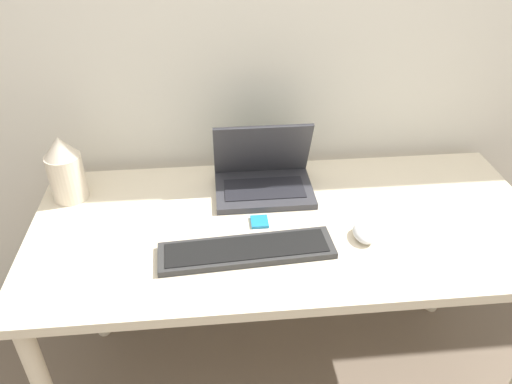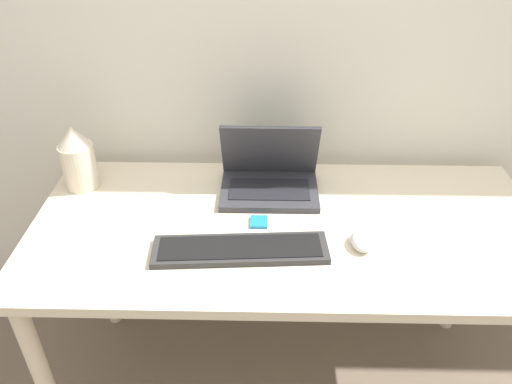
# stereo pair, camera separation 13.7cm
# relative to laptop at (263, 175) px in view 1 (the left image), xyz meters

# --- Properties ---
(wall_back) EXTENTS (6.00, 0.05, 2.50)m
(wall_back) POSITION_rel_laptop_xyz_m (0.05, 0.22, 0.46)
(wall_back) COLOR silver
(wall_back) RESTS_ON ground_plane
(desk) EXTENTS (1.50, 0.68, 0.74)m
(desk) POSITION_rel_laptop_xyz_m (0.05, -0.18, -0.13)
(desk) COLOR beige
(desk) RESTS_ON ground_plane
(laptop) EXTENTS (0.31, 0.22, 0.22)m
(laptop) POSITION_rel_laptop_xyz_m (0.00, 0.00, 0.00)
(laptop) COLOR #333338
(laptop) RESTS_ON desk
(keyboard) EXTENTS (0.48, 0.15, 0.02)m
(keyboard) POSITION_rel_laptop_xyz_m (-0.08, -0.31, -0.04)
(keyboard) COLOR #2D2D2D
(keyboard) RESTS_ON desk
(mouse) EXTENTS (0.06, 0.09, 0.04)m
(mouse) POSITION_rel_laptop_xyz_m (0.25, -0.28, -0.03)
(mouse) COLOR silver
(mouse) RESTS_ON desk
(vase) EXTENTS (0.11, 0.11, 0.21)m
(vase) POSITION_rel_laptop_xyz_m (-0.60, 0.01, 0.05)
(vase) COLOR beige
(vase) RESTS_ON desk
(mp3_player) EXTENTS (0.05, 0.06, 0.01)m
(mp3_player) POSITION_rel_laptop_xyz_m (-0.03, -0.18, -0.04)
(mp3_player) COLOR #1E7FB7
(mp3_player) RESTS_ON desk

